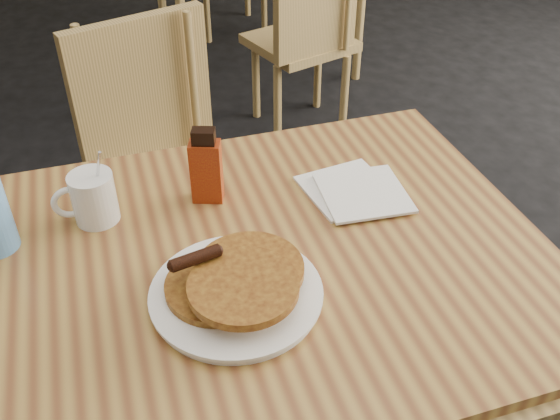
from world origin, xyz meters
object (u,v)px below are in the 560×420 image
at_px(main_table, 212,281).
at_px(pancake_plate, 236,288).
at_px(chair_neighbor_near, 307,28).
at_px(coffee_mug, 92,197).
at_px(syrup_bottle, 206,168).
at_px(chair_main_far, 155,154).

bearing_deg(main_table, pancake_plate, -77.06).
xyz_separation_m(chair_neighbor_near, pancake_plate, (-0.77, -1.65, 0.26)).
height_order(chair_neighbor_near, pancake_plate, chair_neighbor_near).
bearing_deg(pancake_plate, coffee_mug, 123.85).
relative_size(coffee_mug, syrup_bottle, 0.99).
height_order(main_table, chair_neighbor_near, chair_neighbor_near).
distance_m(main_table, pancake_plate, 0.12).
bearing_deg(chair_main_far, syrup_bottle, -102.17).
bearing_deg(main_table, chair_main_far, 89.53).
relative_size(main_table, chair_neighbor_near, 1.50).
height_order(coffee_mug, syrup_bottle, syrup_bottle).
bearing_deg(chair_main_far, chair_neighbor_near, 29.81).
bearing_deg(syrup_bottle, main_table, -81.88).
distance_m(pancake_plate, coffee_mug, 0.36).
xyz_separation_m(chair_neighbor_near, syrup_bottle, (-0.75, -1.36, 0.31)).
distance_m(main_table, chair_neighbor_near, 1.75).
bearing_deg(coffee_mug, pancake_plate, -66.47).
bearing_deg(chair_main_far, coffee_mug, -125.35).
relative_size(pancake_plate, coffee_mug, 1.83).
relative_size(chair_main_far, pancake_plate, 3.13).
xyz_separation_m(pancake_plate, coffee_mug, (-0.20, 0.30, 0.03)).
distance_m(coffee_mug, syrup_bottle, 0.22).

